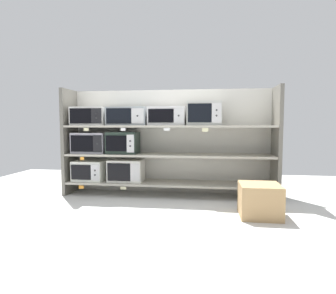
# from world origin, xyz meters

# --- Properties ---
(ground) EXTENTS (6.93, 6.00, 0.02)m
(ground) POSITION_xyz_m (0.00, -1.00, -0.01)
(ground) COLOR silver
(back_panel) EXTENTS (3.13, 0.04, 1.55)m
(back_panel) POSITION_xyz_m (0.00, 0.25, 0.77)
(back_panel) COLOR beige
(back_panel) RESTS_ON ground
(upright_left) EXTENTS (0.05, 0.47, 1.55)m
(upright_left) POSITION_xyz_m (-1.49, 0.00, 0.77)
(upright_left) COLOR #68645B
(upright_left) RESTS_ON ground
(upright_right) EXTENTS (0.05, 0.47, 1.55)m
(upright_right) POSITION_xyz_m (1.49, 0.00, 0.77)
(upright_right) COLOR #68645B
(upright_right) RESTS_ON ground
(shelf_0) EXTENTS (2.93, 0.47, 0.03)m
(shelf_0) POSITION_xyz_m (0.00, 0.00, 0.18)
(shelf_0) COLOR #ADA899
(shelf_0) RESTS_ON ground
(microwave_0) EXTENTS (0.45, 0.39, 0.29)m
(microwave_0) POSITION_xyz_m (-1.18, -0.00, 0.34)
(microwave_0) COLOR silver
(microwave_0) RESTS_ON shelf_0
(microwave_1) EXTENTS (0.50, 0.34, 0.32)m
(microwave_1) POSITION_xyz_m (-0.62, -0.00, 0.35)
(microwave_1) COLOR silver
(microwave_1) RESTS_ON shelf_0
(price_tag_0) EXTENTS (0.08, 0.00, 0.05)m
(price_tag_0) POSITION_xyz_m (-1.22, -0.24, 0.14)
(price_tag_0) COLOR orange
(price_tag_1) EXTENTS (0.08, 0.00, 0.04)m
(price_tag_1) POSITION_xyz_m (-0.60, -0.24, 0.14)
(price_tag_1) COLOR beige
(shelf_1) EXTENTS (2.93, 0.47, 0.03)m
(shelf_1) POSITION_xyz_m (0.00, 0.00, 0.59)
(shelf_1) COLOR #ADA899
(microwave_2) EXTENTS (0.49, 0.37, 0.30)m
(microwave_2) POSITION_xyz_m (-1.16, -0.00, 0.76)
(microwave_2) COLOR #A5A2AF
(microwave_2) RESTS_ON shelf_1
(microwave_3) EXTENTS (0.43, 0.36, 0.31)m
(microwave_3) POSITION_xyz_m (-0.66, -0.00, 0.76)
(microwave_3) COLOR #26352C
(microwave_3) RESTS_ON shelf_1
(price_tag_2) EXTENTS (0.06, 0.00, 0.05)m
(price_tag_2) POSITION_xyz_m (-1.19, -0.24, 0.55)
(price_tag_2) COLOR orange
(shelf_2) EXTENTS (2.93, 0.47, 0.03)m
(shelf_2) POSITION_xyz_m (0.00, 0.00, 1.00)
(shelf_2) COLOR #ADA899
(microwave_4) EXTENTS (0.50, 0.40, 0.27)m
(microwave_4) POSITION_xyz_m (-1.16, -0.00, 1.15)
(microwave_4) COLOR silver
(microwave_4) RESTS_ON shelf_2
(microwave_5) EXTENTS (0.57, 0.35, 0.26)m
(microwave_5) POSITION_xyz_m (-0.59, -0.00, 1.15)
(microwave_5) COLOR #9FA8AC
(microwave_5) RESTS_ON shelf_2
(microwave_6) EXTENTS (0.52, 0.34, 0.26)m
(microwave_6) POSITION_xyz_m (-0.01, -0.00, 1.15)
(microwave_6) COLOR silver
(microwave_6) RESTS_ON shelf_2
(microwave_7) EXTENTS (0.47, 0.40, 0.33)m
(microwave_7) POSITION_xyz_m (0.51, -0.00, 1.18)
(microwave_7) COLOR beige
(microwave_7) RESTS_ON shelf_2
(price_tag_3) EXTENTS (0.07, 0.00, 0.04)m
(price_tag_3) POSITION_xyz_m (-1.13, -0.24, 0.96)
(price_tag_3) COLOR beige
(price_tag_4) EXTENTS (0.07, 0.00, 0.04)m
(price_tag_4) POSITION_xyz_m (-0.59, -0.24, 0.96)
(price_tag_4) COLOR white
(price_tag_5) EXTENTS (0.08, 0.00, 0.04)m
(price_tag_5) POSITION_xyz_m (0.01, -0.24, 0.96)
(price_tag_5) COLOR white
(price_tag_6) EXTENTS (0.08, 0.00, 0.05)m
(price_tag_6) POSITION_xyz_m (0.53, -0.24, 0.96)
(price_tag_6) COLOR beige
(shipping_carton) EXTENTS (0.44, 0.44, 0.37)m
(shipping_carton) POSITION_xyz_m (1.14, -0.81, 0.18)
(shipping_carton) COLOR tan
(shipping_carton) RESTS_ON ground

